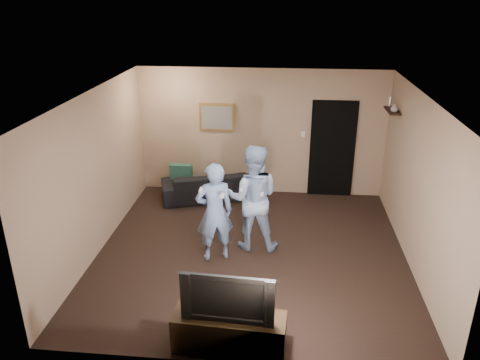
# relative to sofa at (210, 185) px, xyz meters

# --- Properties ---
(ground) EXTENTS (5.00, 5.00, 0.00)m
(ground) POSITION_rel_sofa_xyz_m (1.01, -2.06, -0.28)
(ground) COLOR black
(ground) RESTS_ON ground
(ceiling) EXTENTS (5.00, 5.00, 0.04)m
(ceiling) POSITION_rel_sofa_xyz_m (1.01, -2.06, 2.32)
(ceiling) COLOR silver
(ceiling) RESTS_ON wall_back
(wall_back) EXTENTS (5.00, 0.04, 2.60)m
(wall_back) POSITION_rel_sofa_xyz_m (1.01, 0.44, 1.02)
(wall_back) COLOR tan
(wall_back) RESTS_ON ground
(wall_front) EXTENTS (5.00, 0.04, 2.60)m
(wall_front) POSITION_rel_sofa_xyz_m (1.01, -4.56, 1.02)
(wall_front) COLOR tan
(wall_front) RESTS_ON ground
(wall_left) EXTENTS (0.04, 5.00, 2.60)m
(wall_left) POSITION_rel_sofa_xyz_m (-1.49, -2.06, 1.02)
(wall_left) COLOR tan
(wall_left) RESTS_ON ground
(wall_right) EXTENTS (0.04, 5.00, 2.60)m
(wall_right) POSITION_rel_sofa_xyz_m (3.51, -2.06, 1.02)
(wall_right) COLOR tan
(wall_right) RESTS_ON ground
(sofa) EXTENTS (2.08, 1.31, 0.57)m
(sofa) POSITION_rel_sofa_xyz_m (0.00, 0.00, 0.00)
(sofa) COLOR black
(sofa) RESTS_ON ground
(throw_pillow) EXTENTS (0.46, 0.15, 0.46)m
(throw_pillow) POSITION_rel_sofa_xyz_m (-0.59, 0.00, 0.20)
(throw_pillow) COLOR #18493E
(throw_pillow) RESTS_ON sofa
(painting_frame) EXTENTS (0.72, 0.05, 0.57)m
(painting_frame) POSITION_rel_sofa_xyz_m (0.11, 0.41, 1.32)
(painting_frame) COLOR olive
(painting_frame) RESTS_ON wall_back
(painting_canvas) EXTENTS (0.62, 0.01, 0.47)m
(painting_canvas) POSITION_rel_sofa_xyz_m (0.11, 0.38, 1.32)
(painting_canvas) COLOR slate
(painting_canvas) RESTS_ON painting_frame
(doorway) EXTENTS (0.90, 0.06, 2.00)m
(doorway) POSITION_rel_sofa_xyz_m (2.46, 0.41, 0.72)
(doorway) COLOR black
(doorway) RESTS_ON ground
(light_switch) EXTENTS (0.08, 0.02, 0.12)m
(light_switch) POSITION_rel_sofa_xyz_m (1.86, 0.41, 1.02)
(light_switch) COLOR silver
(light_switch) RESTS_ON wall_back
(wall_shelf) EXTENTS (0.20, 0.60, 0.03)m
(wall_shelf) POSITION_rel_sofa_xyz_m (3.40, -0.26, 1.71)
(wall_shelf) COLOR black
(wall_shelf) RESTS_ON wall_right
(shelf_vase) EXTENTS (0.17, 0.17, 0.14)m
(shelf_vase) POSITION_rel_sofa_xyz_m (3.40, -0.40, 1.79)
(shelf_vase) COLOR #B9B9BE
(shelf_vase) RESTS_ON wall_shelf
(shelf_figurine) EXTENTS (0.06, 0.06, 0.18)m
(shelf_figurine) POSITION_rel_sofa_xyz_m (3.40, 0.00, 1.81)
(shelf_figurine) COLOR silver
(shelf_figurine) RESTS_ON wall_shelf
(tv_console) EXTENTS (1.36, 0.51, 0.48)m
(tv_console) POSITION_rel_sofa_xyz_m (0.92, -4.33, -0.03)
(tv_console) COLOR black
(tv_console) RESTS_ON ground
(television) EXTENTS (1.08, 0.21, 0.62)m
(television) POSITION_rel_sofa_xyz_m (0.92, -4.33, 0.51)
(television) COLOR black
(television) RESTS_ON tv_console
(wii_player_left) EXTENTS (0.69, 0.58, 1.63)m
(wii_player_left) POSITION_rel_sofa_xyz_m (0.45, -2.30, 0.53)
(wii_player_left) COLOR #7695CD
(wii_player_left) RESTS_ON ground
(wii_player_right) EXTENTS (0.87, 0.68, 1.79)m
(wii_player_right) POSITION_rel_sofa_xyz_m (1.01, -1.88, 0.61)
(wii_player_right) COLOR #98B4DD
(wii_player_right) RESTS_ON ground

